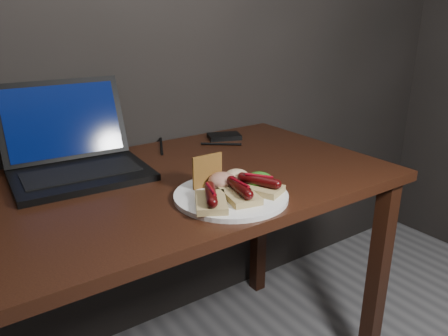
% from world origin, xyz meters
% --- Properties ---
extents(desk, '(1.40, 0.70, 0.75)m').
position_xyz_m(desk, '(0.00, 1.38, 0.66)').
color(desk, '#361B0D').
rests_on(desk, ground).
extents(laptop, '(0.38, 0.36, 0.25)m').
position_xyz_m(laptop, '(-0.11, 1.58, 0.80)').
color(laptop, black).
rests_on(laptop, desk).
extents(hard_drive, '(0.13, 0.11, 0.02)m').
position_xyz_m(hard_drive, '(0.43, 1.63, 0.76)').
color(hard_drive, black).
rests_on(hard_drive, desk).
extents(desk_cables, '(0.95, 0.42, 0.01)m').
position_xyz_m(desk_cables, '(-0.00, 1.55, 0.75)').
color(desk_cables, black).
rests_on(desk_cables, desk).
extents(plate, '(0.37, 0.37, 0.01)m').
position_xyz_m(plate, '(0.14, 1.18, 0.76)').
color(plate, white).
rests_on(plate, desk).
extents(bread_sausage_left, '(0.12, 0.13, 0.04)m').
position_xyz_m(bread_sausage_left, '(0.06, 1.15, 0.78)').
color(bread_sausage_left, tan).
rests_on(bread_sausage_left, plate).
extents(bread_sausage_center, '(0.09, 0.13, 0.04)m').
position_xyz_m(bread_sausage_center, '(0.14, 1.14, 0.78)').
color(bread_sausage_center, tan).
rests_on(bread_sausage_center, plate).
extents(bread_sausage_right, '(0.11, 0.13, 0.04)m').
position_xyz_m(bread_sausage_right, '(0.21, 1.15, 0.78)').
color(bread_sausage_right, tan).
rests_on(bread_sausage_right, plate).
extents(crispbread, '(0.08, 0.01, 0.08)m').
position_xyz_m(crispbread, '(0.12, 1.25, 0.80)').
color(crispbread, '#9D652B').
rests_on(crispbread, plate).
extents(salad_greens, '(0.07, 0.07, 0.04)m').
position_xyz_m(salad_greens, '(0.23, 1.17, 0.78)').
color(salad_greens, '#1C6213').
rests_on(salad_greens, plate).
extents(salsa_mound, '(0.07, 0.07, 0.04)m').
position_xyz_m(salsa_mound, '(0.15, 1.22, 0.78)').
color(salsa_mound, maroon).
rests_on(salsa_mound, plate).
extents(coleslaw_mound, '(0.06, 0.06, 0.04)m').
position_xyz_m(coleslaw_mound, '(0.20, 1.23, 0.78)').
color(coleslaw_mound, beige).
rests_on(coleslaw_mound, plate).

